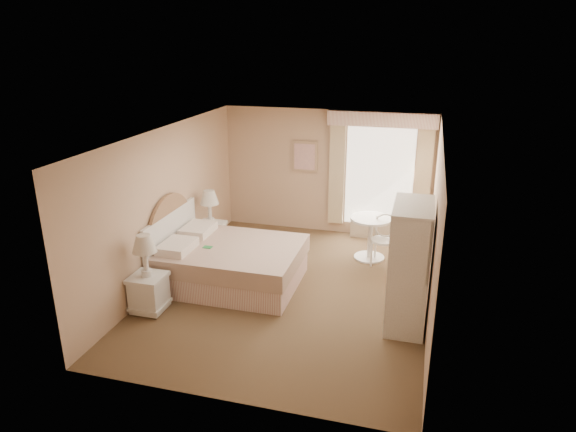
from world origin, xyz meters
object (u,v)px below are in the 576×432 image
(bed, at_px, (225,261))
(cafe_chair, at_px, (384,236))
(nightstand_near, at_px, (148,283))
(nightstand_far, at_px, (211,229))
(round_table, at_px, (371,231))
(armoire, at_px, (409,275))

(bed, bearing_deg, cafe_chair, 30.85)
(nightstand_near, relative_size, cafe_chair, 1.31)
(nightstand_far, height_order, round_table, nightstand_far)
(nightstand_near, relative_size, round_table, 1.50)
(round_table, bearing_deg, nightstand_near, -136.40)
(bed, relative_size, cafe_chair, 2.46)
(bed, distance_m, nightstand_far, 1.33)
(nightstand_far, xyz_separation_m, round_table, (2.89, 0.48, 0.08))
(nightstand_near, height_order, round_table, nightstand_near)
(bed, distance_m, cafe_chair, 2.83)
(cafe_chair, xyz_separation_m, armoire, (0.50, -1.94, 0.20))
(round_table, relative_size, armoire, 0.45)
(nightstand_near, relative_size, armoire, 0.67)
(bed, relative_size, nightstand_far, 1.88)
(nightstand_far, distance_m, round_table, 2.93)
(round_table, bearing_deg, cafe_chair, -29.06)
(cafe_chair, bearing_deg, nightstand_near, -135.06)
(bed, relative_size, nightstand_near, 1.88)
(armoire, bearing_deg, nightstand_near, -169.57)
(bed, relative_size, round_table, 2.82)
(armoire, bearing_deg, bed, 170.54)
(bed, distance_m, nightstand_near, 1.37)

